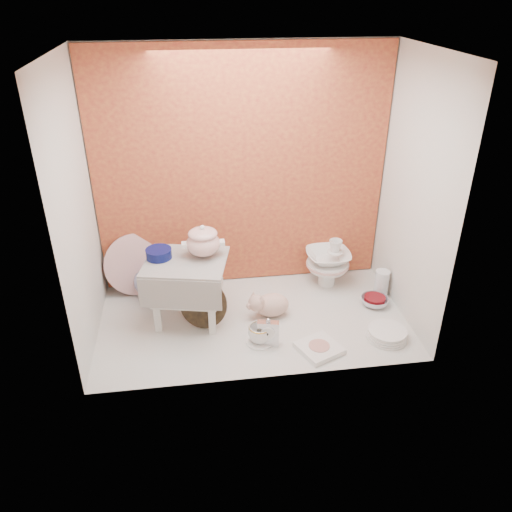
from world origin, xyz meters
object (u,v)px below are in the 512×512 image
Objects in this scene: dinner_plate_stack at (387,334)px; soup_tureen at (203,241)px; floral_platter at (136,264)px; mantel_clock at (268,332)px; plush_pig at (272,304)px; gold_rim_teacup at (260,334)px; step_stool at (188,290)px; blue_white_vase at (154,276)px; porcelain_tower at (328,262)px; crystal_bowl at (374,301)px.

soup_tureen is at bearing 158.40° from dinner_plate_stack.
mantel_clock is (0.74, -0.67, -0.11)m from floral_platter.
plush_pig is 1.15× the size of dinner_plate_stack.
step_stool is at bearing 143.13° from gold_rim_teacup.
floral_platter is 0.14m from blue_white_vase.
soup_tureen reaches higher than floral_platter.
step_stool is at bearing -163.33° from porcelain_tower.
floral_platter is 1.23m from porcelain_tower.
step_stool is at bearing 156.58° from mantel_clock.
soup_tureen is 1.02× the size of dinner_plate_stack.
blue_white_vase is 0.83m from gold_rim_teacup.
blue_white_vase is 1.58× the size of crystal_bowl.
soup_tureen is at bearing -164.17° from porcelain_tower.
gold_rim_teacup reaches higher than dinner_plate_stack.
porcelain_tower is (1.12, -0.02, 0.03)m from blue_white_vase.
porcelain_tower is (-0.23, 0.29, 0.14)m from crystal_bowl.
porcelain_tower reaches higher than crystal_bowl.
soup_tureen reaches higher than blue_white_vase.
mantel_clock is at bearing -48.26° from soup_tureen.
soup_tureen is 1.14m from crystal_bowl.
gold_rim_teacup is at bearing -160.53° from crystal_bowl.
floral_platter is 1.00m from mantel_clock.
floral_platter is 0.91m from plush_pig.
step_stool is 2.65× the size of crystal_bowl.
porcelain_tower is (0.80, 0.23, -0.33)m from soup_tureen.
gold_rim_teacup is 0.72m from dinner_plate_stack.
crystal_bowl is 0.53× the size of porcelain_tower.
plush_pig is at bearing -143.66° from porcelain_tower.
plush_pig is at bearing 8.04° from step_stool.
soup_tureen is 1.34× the size of mantel_clock.
step_stool is 3.52× the size of gold_rim_teacup.
porcelain_tower reaches higher than mantel_clock.
plush_pig is 0.53m from porcelain_tower.
step_stool is 1.73× the size of plush_pig.
plush_pig is at bearing -11.83° from soup_tureen.
step_stool reaches higher than plush_pig.
soup_tureen reaches higher than step_stool.
soup_tureen is 1.81× the size of gold_rim_teacup.
porcelain_tower reaches higher than dinner_plate_stack.
dinner_plate_stack is (0.67, -0.04, -0.06)m from mantel_clock.
floral_platter is 2.29× the size of mantel_clock.
dinner_plate_stack is at bearing -21.60° from soup_tureen.
crystal_bowl is (0.05, 0.33, -0.00)m from dinner_plate_stack.
step_stool is 0.49m from gold_rim_teacup.
floral_platter is at bearing 150.82° from mantel_clock.
dinner_plate_stack is (1.41, -0.71, -0.16)m from floral_platter.
soup_tureen reaches higher than dinner_plate_stack.
porcelain_tower is at bearing 106.59° from dinner_plate_stack.
plush_pig is at bearing -178.22° from crystal_bowl.
soup_tureen is at bearing -38.55° from blue_white_vase.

